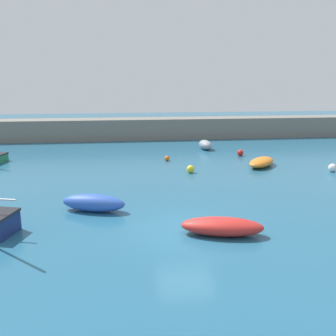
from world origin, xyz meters
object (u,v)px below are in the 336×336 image
object	(u,v)px
rowboat_blue_near	(222,226)
dinghy_near_pier	(205,145)
mooring_buoy_orange	(167,158)
open_tender_yellow	(262,162)
mooring_buoy_red	(240,153)
mooring_buoy_yellow	(191,169)
rowboat_white_midwater	(94,203)
mooring_buoy_white	(332,168)

from	to	relation	value
rowboat_blue_near	dinghy_near_pier	world-z (taller)	dinghy_near_pier
dinghy_near_pier	mooring_buoy_orange	distance (m)	6.33
open_tender_yellow	rowboat_blue_near	world-z (taller)	rowboat_blue_near
mooring_buoy_orange	rowboat_blue_near	bearing A→B (deg)	-87.91
rowboat_blue_near	dinghy_near_pier	xyz separation A→B (m)	(3.68, 19.88, 0.06)
mooring_buoy_red	mooring_buoy_yellow	bearing A→B (deg)	-134.82
rowboat_blue_near	mooring_buoy_orange	size ratio (longest dim) A/B	8.86
dinghy_near_pier	mooring_buoy_orange	size ratio (longest dim) A/B	5.45
open_tender_yellow	rowboat_white_midwater	xyz separation A→B (m)	(-12.06, -8.53, 0.09)
mooring_buoy_white	mooring_buoy_yellow	size ratio (longest dim) A/B	1.06
dinghy_near_pier	mooring_buoy_yellow	bearing A→B (deg)	155.73
mooring_buoy_red	mooring_buoy_orange	distance (m)	6.68
rowboat_white_midwater	mooring_buoy_red	bearing A→B (deg)	-114.79
dinghy_near_pier	mooring_buoy_orange	xyz separation A→B (m)	(-4.24, -4.70, -0.23)
open_tender_yellow	dinghy_near_pier	bearing A→B (deg)	-118.70
mooring_buoy_red	mooring_buoy_orange	world-z (taller)	mooring_buoy_red
rowboat_white_midwater	mooring_buoy_white	distance (m)	17.72
open_tender_yellow	rowboat_blue_near	distance (m)	13.81
rowboat_white_midwater	mooring_buoy_yellow	size ratio (longest dim) A/B	6.30
rowboat_white_midwater	mooring_buoy_white	bearing A→B (deg)	-141.16
mooring_buoy_white	rowboat_blue_near	bearing A→B (deg)	-137.30
rowboat_white_midwater	mooring_buoy_orange	bearing A→B (deg)	-96.14
mooring_buoy_yellow	mooring_buoy_white	bearing A→B (deg)	-5.12
mooring_buoy_orange	mooring_buoy_yellow	distance (m)	4.39
mooring_buoy_yellow	open_tender_yellow	bearing A→B (deg)	12.69
mooring_buoy_orange	mooring_buoy_yellow	world-z (taller)	mooring_buoy_yellow
rowboat_blue_near	dinghy_near_pier	bearing A→B (deg)	-87.45
open_tender_yellow	mooring_buoy_orange	world-z (taller)	open_tender_yellow
rowboat_blue_near	mooring_buoy_red	bearing A→B (deg)	-97.13
rowboat_white_midwater	mooring_buoy_orange	xyz separation A→B (m)	(5.12, 11.46, -0.23)
mooring_buoy_white	mooring_buoy_yellow	distance (m)	10.29
dinghy_near_pier	mooring_buoy_yellow	distance (m)	9.43
rowboat_white_midwater	mooring_buoy_yellow	bearing A→B (deg)	-113.12
rowboat_white_midwater	dinghy_near_pier	xyz separation A→B (m)	(9.36, 16.16, 0.00)
mooring_buoy_orange	mooring_buoy_white	distance (m)	12.54
mooring_buoy_red	mooring_buoy_yellow	world-z (taller)	mooring_buoy_yellow
open_tender_yellow	mooring_buoy_red	xyz separation A→B (m)	(-0.36, 4.13, -0.07)
rowboat_blue_near	mooring_buoy_red	xyz separation A→B (m)	(6.02, 16.38, -0.11)
open_tender_yellow	mooring_buoy_yellow	size ratio (longest dim) A/B	6.15
mooring_buoy_red	mooring_buoy_white	bearing A→B (deg)	-52.55
rowboat_blue_near	mooring_buoy_orange	distance (m)	15.19
mooring_buoy_red	mooring_buoy_yellow	size ratio (longest dim) A/B	0.99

